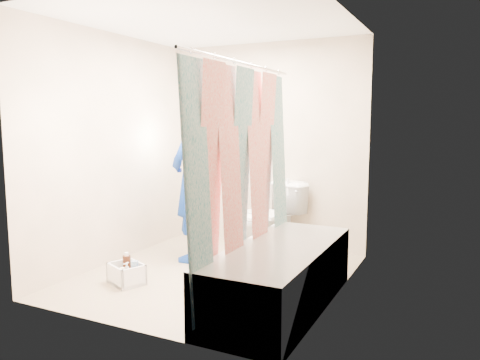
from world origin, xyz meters
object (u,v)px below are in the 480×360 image
at_px(bathtub, 280,275).
at_px(toilet, 270,219).
at_px(plumber, 194,179).
at_px(cleaning_caddy, 127,275).

distance_m(bathtub, toilet, 1.50).
bearing_deg(bathtub, plumber, 147.78).
bearing_deg(toilet, cleaning_caddy, -96.18).
height_order(bathtub, cleaning_caddy, bathtub).
bearing_deg(toilet, bathtub, -41.89).
xyz_separation_m(toilet, plumber, (-0.67, -0.53, 0.47)).
xyz_separation_m(toilet, cleaning_caddy, (-0.82, -1.48, -0.32)).
distance_m(plumber, cleaning_caddy, 1.25).
height_order(toilet, plumber, plumber).
height_order(bathtub, plumber, plumber).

